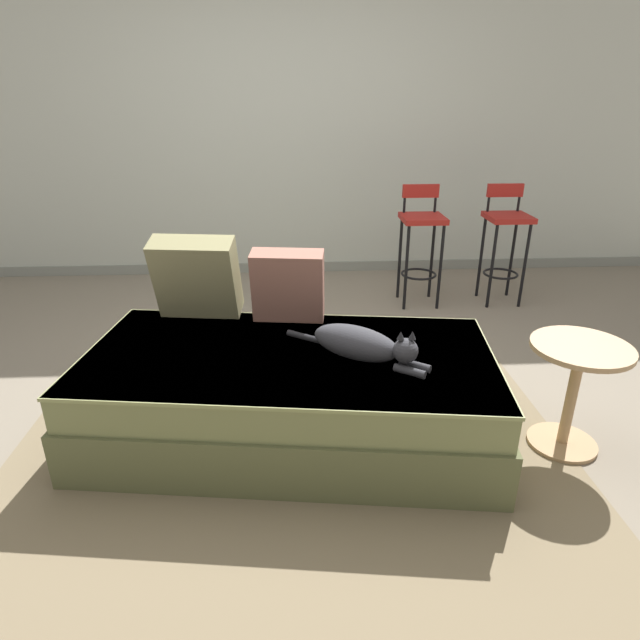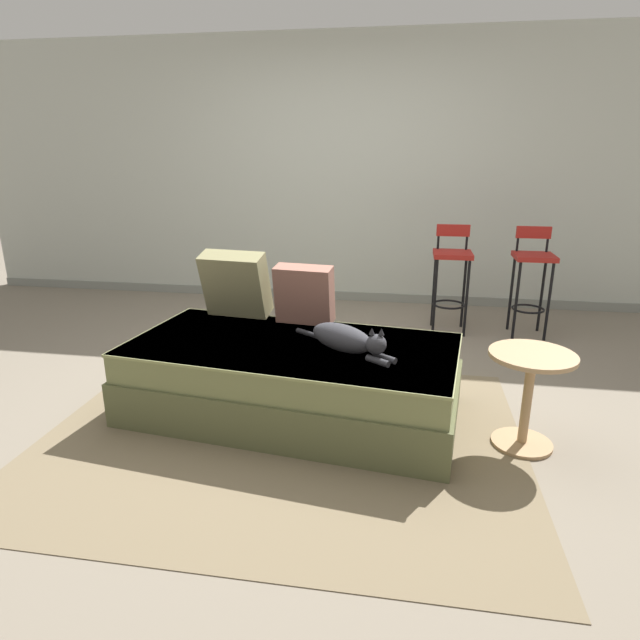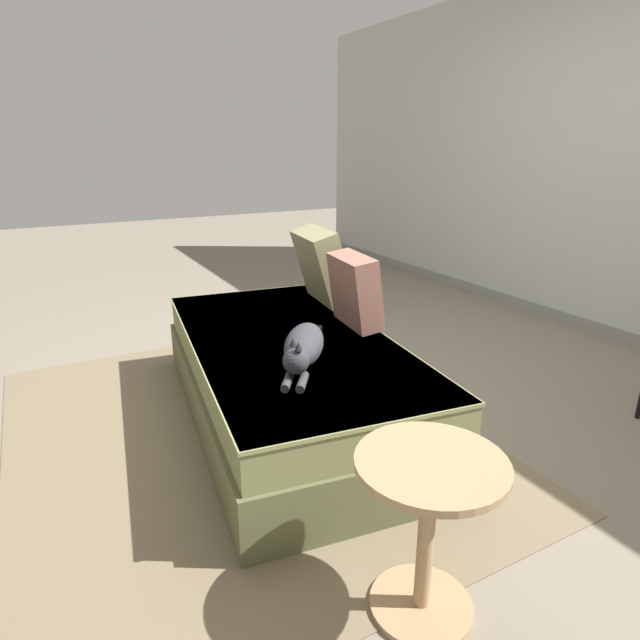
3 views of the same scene
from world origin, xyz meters
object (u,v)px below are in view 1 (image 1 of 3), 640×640
(couch, at_px, (290,393))
(cat, at_px, (361,344))
(throw_pillow_middle, at_px, (288,286))
(bar_stool_by_doorway, at_px, (505,233))
(bar_stool_near_window, at_px, (421,234))
(throw_pillow_corner, at_px, (197,277))
(side_table, at_px, (575,382))

(couch, relative_size, cat, 3.24)
(throw_pillow_middle, bearing_deg, bar_stool_by_doorway, 38.94)
(throw_pillow_middle, height_order, bar_stool_by_doorway, bar_stool_by_doorway)
(throw_pillow_middle, height_order, bar_stool_near_window, bar_stool_near_window)
(throw_pillow_corner, relative_size, throw_pillow_middle, 1.17)
(cat, bearing_deg, throw_pillow_middle, 124.64)
(throw_pillow_corner, relative_size, bar_stool_by_doorway, 0.50)
(cat, xyz_separation_m, bar_stool_near_window, (0.69, 1.83, 0.04))
(bar_stool_near_window, bearing_deg, throw_pillow_corner, -139.13)
(throw_pillow_corner, bearing_deg, throw_pillow_middle, -7.32)
(cat, bearing_deg, throw_pillow_corner, 146.46)
(bar_stool_near_window, xyz_separation_m, side_table, (0.28, -1.91, -0.21))
(couch, height_order, throw_pillow_middle, throw_pillow_middle)
(throw_pillow_corner, bearing_deg, couch, -43.54)
(couch, height_order, bar_stool_near_window, bar_stool_near_window)
(couch, relative_size, bar_stool_by_doorway, 2.22)
(cat, xyz_separation_m, side_table, (0.97, -0.09, -0.18))
(couch, xyz_separation_m, throw_pillow_corner, (-0.48, 0.45, 0.45))
(couch, distance_m, side_table, 1.32)
(throw_pillow_middle, relative_size, bar_stool_by_doorway, 0.43)
(bar_stool_near_window, bearing_deg, throw_pillow_middle, -126.92)
(throw_pillow_middle, xyz_separation_m, bar_stool_by_doorway, (1.68, 1.36, -0.08))
(bar_stool_near_window, relative_size, side_table, 1.73)
(bar_stool_near_window, bearing_deg, couch, -120.29)
(throw_pillow_middle, relative_size, cat, 0.62)
(throw_pillow_corner, bearing_deg, bar_stool_near_window, 40.87)
(cat, relative_size, side_table, 1.18)
(throw_pillow_middle, bearing_deg, side_table, -23.23)
(throw_pillow_corner, xyz_separation_m, side_table, (1.78, -0.62, -0.33))
(couch, distance_m, bar_stool_near_window, 2.05)
(cat, xyz_separation_m, bar_stool_by_doorway, (1.35, 1.83, 0.04))
(throw_pillow_corner, bearing_deg, side_table, -19.21)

